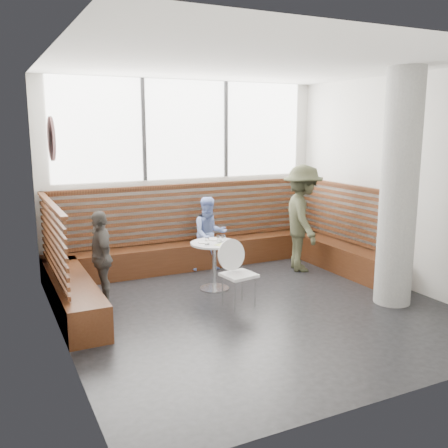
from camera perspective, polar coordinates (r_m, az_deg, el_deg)
name	(u,v)px	position (r m, az deg, el deg)	size (l,w,h in m)	color
room	(258,192)	(6.49, 3.86, 3.68)	(5.00, 5.00, 3.20)	silver
booth	(204,251)	(8.27, -2.35, -3.10)	(5.00, 2.50, 1.44)	#402010
concrete_column	(399,189)	(7.14, 19.37, 3.75)	(0.50, 0.50, 3.20)	gray
wall_art	(51,139)	(6.02, -19.13, 9.19)	(0.50, 0.50, 0.03)	white
cafe_table	(214,256)	(7.50, -1.11, -3.65)	(0.71, 0.71, 0.73)	silver
cafe_chair	(236,268)	(6.86, 1.43, -4.99)	(0.44, 0.43, 0.91)	white
adult_man	(302,218)	(8.55, 8.94, 0.66)	(1.17, 0.67, 1.81)	#3B3D29
child_back	(209,234)	(8.48, -1.67, -1.16)	(0.62, 0.48, 1.27)	#88A2EC
child_left	(101,257)	(7.16, -13.88, -3.67)	(0.76, 0.32, 1.30)	#504D49
plate_near	(204,242)	(7.45, -2.32, -2.08)	(0.18, 0.18, 0.01)	white
plate_far	(212,239)	(7.63, -1.33, -1.75)	(0.20, 0.20, 0.01)	white
glass_left	(207,241)	(7.30, -1.96, -1.98)	(0.07, 0.07, 0.10)	white
glass_mid	(219,239)	(7.45, -0.55, -1.67)	(0.07, 0.07, 0.11)	white
glass_right	(223,238)	(7.51, -0.06, -1.61)	(0.06, 0.06, 0.10)	white
menu_card	(223,245)	(7.31, -0.15, -2.37)	(0.22, 0.15, 0.00)	#A5C64C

